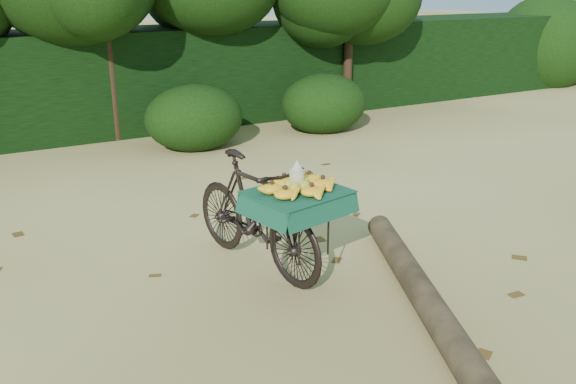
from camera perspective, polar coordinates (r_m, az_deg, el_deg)
ground at (r=5.95m, az=-7.28°, el=-7.16°), size 80.00×80.00×0.00m
vendor_bicycle at (r=5.72m, az=-2.92°, el=-1.88°), size 1.01×1.94×1.12m
fallen_log at (r=5.20m, az=13.01°, el=-10.16°), size 1.56×3.19×0.24m
hedge_backdrop at (r=11.58m, az=-19.52°, el=9.54°), size 26.00×1.80×1.80m
tree_row at (r=10.58m, az=-22.93°, el=14.36°), size 14.50×2.00×4.00m
bush_clumps at (r=9.84m, az=-14.22°, el=5.83°), size 8.80×1.70×0.90m
leaf_litter at (r=6.50m, az=-9.46°, el=-4.85°), size 7.00×7.30×0.01m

